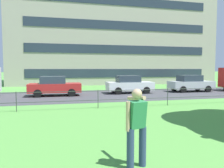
# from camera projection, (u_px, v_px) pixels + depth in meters

# --- Properties ---
(street_strip) EXTENTS (80.00, 7.85, 0.01)m
(street_strip) POSITION_uv_depth(u_px,v_px,m) (59.00, 96.00, 16.88)
(street_strip) COLOR #424247
(street_strip) RESTS_ON ground
(park_fence) EXTENTS (28.74, 0.04, 1.00)m
(park_fence) POSITION_uv_depth(u_px,v_px,m) (59.00, 97.00, 11.22)
(park_fence) COLOR #333833
(park_fence) RESTS_ON ground
(person_thrower) EXTENTS (0.50, 0.85, 1.71)m
(person_thrower) POSITION_uv_depth(u_px,v_px,m) (136.00, 125.00, 4.67)
(person_thrower) COLOR navy
(person_thrower) RESTS_ON ground
(car_red_left) EXTENTS (4.01, 1.82, 1.54)m
(car_red_left) POSITION_uv_depth(u_px,v_px,m) (55.00, 86.00, 17.10)
(car_red_left) COLOR red
(car_red_left) RESTS_ON ground
(car_white_right) EXTENTS (4.02, 1.86, 1.54)m
(car_white_right) POSITION_uv_depth(u_px,v_px,m) (129.00, 84.00, 18.97)
(car_white_right) COLOR silver
(car_white_right) RESTS_ON ground
(car_silver_far_right) EXTENTS (4.05, 1.91, 1.54)m
(car_silver_far_right) POSITION_uv_depth(u_px,v_px,m) (190.00, 83.00, 20.23)
(car_silver_far_right) COLOR #B7BABF
(car_silver_far_right) RESTS_ON ground
(apartment_building_background) EXTENTS (28.70, 11.05, 18.89)m
(apartment_building_background) POSITION_uv_depth(u_px,v_px,m) (112.00, 21.00, 33.22)
(apartment_building_background) COLOR #ADA393
(apartment_building_background) RESTS_ON ground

